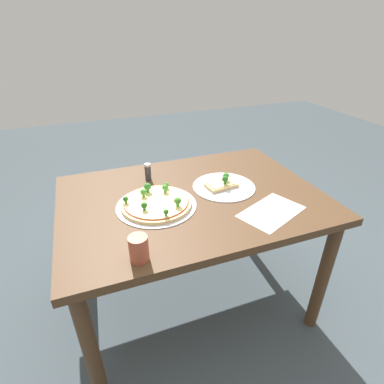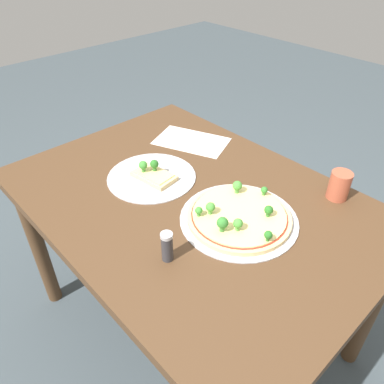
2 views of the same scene
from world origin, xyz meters
name	(u,v)px [view 1 (image 1 of 2)]	position (x,y,z in m)	size (l,w,h in m)	color
ground_plane	(192,299)	(0.00, 0.00, 0.00)	(8.00, 8.00, 0.00)	#3D474C
dining_table	(192,211)	(0.00, 0.00, 0.61)	(1.21, 0.86, 0.70)	#4C331E
pizza_tray_whole	(156,203)	(0.18, 0.03, 0.72)	(0.36, 0.36, 0.07)	#B7B7BC
pizza_tray_slice	(223,185)	(-0.17, -0.02, 0.72)	(0.31, 0.31, 0.07)	#B7B7BC
drinking_cup	(139,248)	(0.32, 0.35, 0.75)	(0.07, 0.07, 0.09)	#AD5138
condiment_shaker	(148,172)	(0.15, -0.23, 0.75)	(0.03, 0.03, 0.09)	#333338
paper_menu	(271,212)	(-0.27, 0.25, 0.71)	(0.28, 0.17, 0.00)	white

